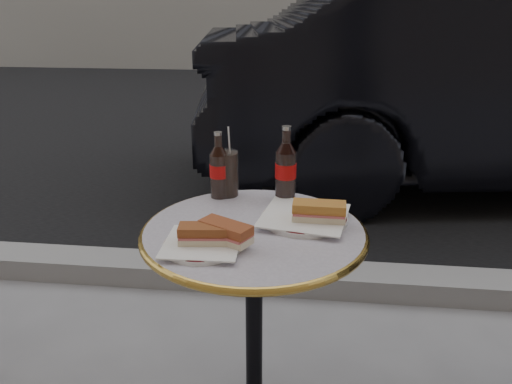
# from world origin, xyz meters

# --- Properties ---
(asphalt_road) EXTENTS (40.00, 8.00, 0.00)m
(asphalt_road) POSITION_xyz_m (0.00, 5.00, 0.00)
(asphalt_road) COLOR black
(asphalt_road) RESTS_ON ground
(curb) EXTENTS (40.00, 0.20, 0.12)m
(curb) POSITION_xyz_m (0.00, 0.90, 0.05)
(curb) COLOR gray
(curb) RESTS_ON ground
(bistro_table) EXTENTS (0.62, 0.62, 0.73)m
(bistro_table) POSITION_xyz_m (0.00, 0.00, 0.37)
(bistro_table) COLOR #BAB2C4
(bistro_table) RESTS_ON ground
(plate_left) EXTENTS (0.23, 0.23, 0.01)m
(plate_left) POSITION_xyz_m (-0.12, -0.13, 0.74)
(plate_left) COLOR white
(plate_left) RESTS_ON bistro_table
(plate_right) EXTENTS (0.31, 0.31, 0.01)m
(plate_right) POSITION_xyz_m (0.14, 0.07, 0.74)
(plate_right) COLOR white
(plate_right) RESTS_ON bistro_table
(sandwich_left_a) EXTENTS (0.14, 0.08, 0.05)m
(sandwich_left_a) POSITION_xyz_m (-0.11, -0.13, 0.77)
(sandwich_left_a) COLOR brown
(sandwich_left_a) RESTS_ON plate_left
(sandwich_left_b) EXTENTS (0.15, 0.12, 0.05)m
(sandwich_left_b) POSITION_xyz_m (-0.06, -0.11, 0.77)
(sandwich_left_b) COLOR brown
(sandwich_left_b) RESTS_ON plate_left
(sandwich_right) EXTENTS (0.15, 0.07, 0.05)m
(sandwich_right) POSITION_xyz_m (0.18, 0.04, 0.77)
(sandwich_right) COLOR #B8742E
(sandwich_right) RESTS_ON plate_right
(cola_bottle_left) EXTENTS (0.06, 0.06, 0.21)m
(cola_bottle_left) POSITION_xyz_m (-0.14, 0.22, 0.84)
(cola_bottle_left) COLOR black
(cola_bottle_left) RESTS_ON bistro_table
(cola_bottle_right) EXTENTS (0.09, 0.09, 0.24)m
(cola_bottle_right) POSITION_xyz_m (0.07, 0.22, 0.85)
(cola_bottle_right) COLOR black
(cola_bottle_right) RESTS_ON bistro_table
(cola_glass) EXTENTS (0.09, 0.09, 0.15)m
(cola_glass) POSITION_xyz_m (-0.11, 0.24, 0.81)
(cola_glass) COLOR black
(cola_glass) RESTS_ON bistro_table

